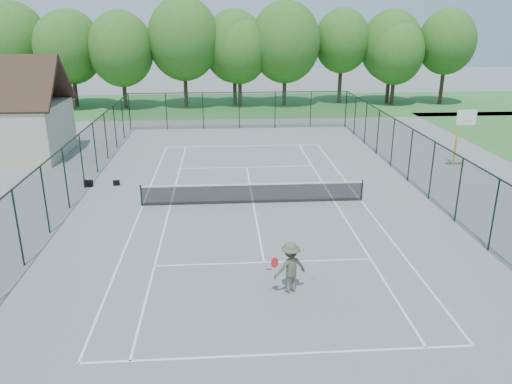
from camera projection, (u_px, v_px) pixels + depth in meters
ground at (253, 203)px, 24.94m from camera, size 140.00×140.00×0.00m
grass_far at (235, 105)px, 53.19m from camera, size 80.00×16.00×0.01m
court_lines at (253, 203)px, 24.94m from camera, size 11.05×23.85×0.01m
tennis_net at (253, 192)px, 24.75m from camera, size 11.08×0.08×1.10m
fence_enclosure at (253, 174)px, 24.43m from camera, size 18.05×36.05×3.02m
tree_line_far at (234, 46)px, 51.21m from camera, size 39.40×6.40×9.70m
basketball_goal at (462, 127)px, 30.09m from camera, size 1.20×1.43×3.65m
sports_bag_a at (88, 184)px, 27.36m from camera, size 0.47×0.32×0.35m
sports_bag_b at (116, 183)px, 27.59m from camera, size 0.38×0.27×0.27m
tennis_player at (290, 267)px, 16.65m from camera, size 1.78×1.05×1.80m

